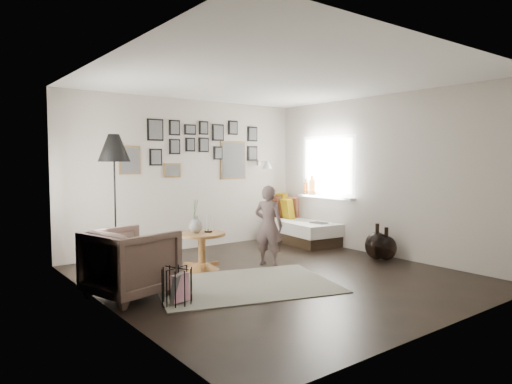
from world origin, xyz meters
TOP-DOWN VIEW (x-y plane):
  - ground at (0.00, 0.00)m, footprint 4.80×4.80m
  - wall_back at (0.00, 2.40)m, footprint 4.50×0.00m
  - wall_front at (0.00, -2.40)m, footprint 4.50×0.00m
  - wall_left at (-2.25, 0.00)m, footprint 0.00×4.80m
  - wall_right at (2.25, 0.00)m, footprint 0.00×4.80m
  - ceiling at (0.00, 0.00)m, footprint 4.80×4.80m
  - door_left at (-2.23, 1.20)m, footprint 0.00×2.14m
  - window_right at (2.18, 1.34)m, footprint 0.15×1.32m
  - gallery_wall at (0.29, 2.38)m, footprint 2.74×0.03m
  - wall_sconce at (1.55, 2.13)m, footprint 0.18×0.36m
  - rug at (-0.59, -0.12)m, footprint 2.51×2.09m
  - pedestal_table at (-0.59, 0.93)m, footprint 0.67×0.67m
  - vase at (-0.67, 0.95)m, footprint 0.19×0.19m
  - candles at (-0.48, 0.93)m, footprint 0.11×0.11m
  - daybed at (2.00, 1.82)m, footprint 1.00×1.92m
  - magazine_on_daybed at (2.00, 1.18)m, footprint 0.22×0.29m
  - armchair at (-1.90, 0.28)m, footprint 1.04×1.02m
  - armchair_cushion at (-1.87, 0.33)m, footprint 0.42×0.43m
  - floor_lamp at (-1.57, 1.64)m, footprint 0.45×0.45m
  - magazine_basket at (-1.61, -0.28)m, footprint 0.41×0.41m
  - demijohn_large at (1.93, -0.16)m, footprint 0.38×0.38m
  - demijohn_small at (2.00, -0.28)m, footprint 0.33×0.33m
  - child at (0.32, 0.55)m, footprint 0.46×0.52m

SIDE VIEW (x-z plane):
  - ground at x=0.00m, z-range 0.00..0.00m
  - rug at x=-0.59m, z-range 0.00..0.01m
  - demijohn_small at x=2.00m, z-range -0.06..0.45m
  - magazine_basket at x=-1.61m, z-range 0.00..0.39m
  - demijohn_large at x=1.93m, z-range -0.06..0.50m
  - pedestal_table at x=-0.59m, z-range -0.02..0.50m
  - daybed at x=2.00m, z-range -0.17..0.72m
  - armchair at x=-1.90m, z-range 0.00..0.78m
  - magazine_on_daybed at x=2.00m, z-range 0.41..0.43m
  - armchair_cushion at x=-1.87m, z-range 0.40..0.56m
  - child at x=0.32m, z-range 0.00..1.19m
  - candles at x=-0.48m, z-range 0.52..0.77m
  - vase at x=-0.67m, z-range 0.43..0.91m
  - window_right at x=2.18m, z-range 0.28..1.58m
  - door_left at x=-2.23m, z-range -0.02..2.12m
  - wall_back at x=0.00m, z-range -0.95..3.55m
  - wall_front at x=0.00m, z-range -0.95..3.55m
  - wall_left at x=-2.25m, z-range -1.10..3.70m
  - wall_right at x=2.25m, z-range -1.10..3.70m
  - wall_sconce at x=1.55m, z-range 1.38..1.54m
  - floor_lamp at x=-1.57m, z-range 0.69..2.60m
  - gallery_wall at x=0.29m, z-range 1.20..2.28m
  - ceiling at x=0.00m, z-range 2.60..2.60m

